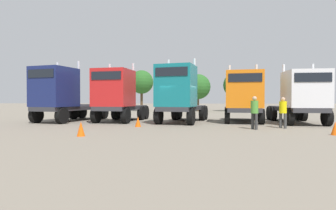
{
  "coord_description": "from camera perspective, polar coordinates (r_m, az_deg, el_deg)",
  "views": [
    {
      "loc": [
        0.92,
        -17.78,
        1.62
      ],
      "look_at": [
        -1.06,
        2.34,
        1.23
      ],
      "focal_mm": 28.57,
      "sensor_mm": 36.0,
      "label": 1
    }
  ],
  "objects": [
    {
      "name": "visitor_with_camera",
      "position": [
        15.33,
        17.96,
        -1.04
      ],
      "size": [
        0.54,
        0.54,
        1.81
      ],
      "rotation": [
        0.0,
        0.0,
        3.64
      ],
      "color": "#363636",
      "rests_on": "ground"
    },
    {
      "name": "semi_truck_red",
      "position": [
        19.74,
        -10.83,
        2.15
      ],
      "size": [
        3.18,
        6.02,
        4.35
      ],
      "rotation": [
        0.0,
        0.0,
        -1.69
      ],
      "color": "#333338",
      "rests_on": "ground"
    },
    {
      "name": "oak_far_left",
      "position": [
        38.47,
        -5.66,
        4.86
      ],
      "size": [
        3.36,
        3.36,
        5.85
      ],
      "color": "#4C3823",
      "rests_on": "ground"
    },
    {
      "name": "traffic_cone_near",
      "position": [
        14.46,
        32.08,
        -4.23
      ],
      "size": [
        0.36,
        0.36,
        0.63
      ],
      "primitive_type": "cone",
      "color": "#F2590C",
      "rests_on": "ground"
    },
    {
      "name": "semi_truck_navy",
      "position": [
        20.94,
        -21.9,
        2.17
      ],
      "size": [
        3.86,
        6.76,
        4.49
      ],
      "rotation": [
        0.0,
        0.0,
        -1.79
      ],
      "color": "#333338",
      "rests_on": "ground"
    },
    {
      "name": "semi_truck_teal",
      "position": [
        18.46,
        2.38,
        2.32
      ],
      "size": [
        3.79,
        6.73,
        4.5
      ],
      "rotation": [
        0.0,
        0.0,
        -1.78
      ],
      "color": "#333338",
      "rests_on": "ground"
    },
    {
      "name": "visitor_in_hivis",
      "position": [
        16.53,
        23.31,
        -1.03
      ],
      "size": [
        0.57,
        0.57,
        1.77
      ],
      "rotation": [
        0.0,
        0.0,
        0.75
      ],
      "color": "#3E3E3E",
      "rests_on": "ground"
    },
    {
      "name": "oak_far_centre",
      "position": [
        38.37,
        6.39,
        3.88
      ],
      "size": [
        3.59,
        3.59,
        5.29
      ],
      "color": "#4C3823",
      "rests_on": "ground"
    },
    {
      "name": "traffic_cone_mid",
      "position": [
        12.52,
        -18.09,
        -4.86
      ],
      "size": [
        0.36,
        0.36,
        0.66
      ],
      "primitive_type": "cone",
      "color": "#F2590C",
      "rests_on": "ground"
    },
    {
      "name": "semi_truck_white",
      "position": [
        19.88,
        26.52,
        1.59
      ],
      "size": [
        2.78,
        6.47,
        4.08
      ],
      "rotation": [
        0.0,
        0.0,
        -1.61
      ],
      "color": "#333338",
      "rests_on": "ground"
    },
    {
      "name": "oak_far_right",
      "position": [
        38.96,
        14.35,
        4.12
      ],
      "size": [
        3.64,
        3.64,
        5.53
      ],
      "color": "#4C3823",
      "rests_on": "ground"
    },
    {
      "name": "traffic_cone_far",
      "position": [
        16.16,
        -6.42,
        -3.57
      ],
      "size": [
        0.36,
        0.36,
        0.61
      ],
      "primitive_type": "cone",
      "color": "#F2590C",
      "rests_on": "ground"
    },
    {
      "name": "ground",
      "position": [
        17.88,
        2.64,
        -4.08
      ],
      "size": [
        200.0,
        200.0,
        0.0
      ],
      "primitive_type": "plane",
      "color": "gray"
    },
    {
      "name": "semi_truck_orange",
      "position": [
        19.57,
        15.74,
        1.75
      ],
      "size": [
        3.18,
        6.09,
        4.17
      ],
      "rotation": [
        0.0,
        0.0,
        -1.69
      ],
      "color": "#333338",
      "rests_on": "ground"
    }
  ]
}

